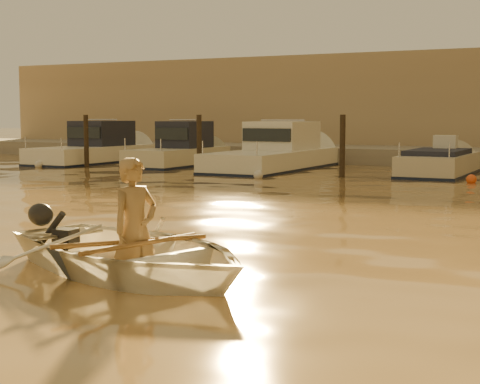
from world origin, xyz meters
The scene contains 19 objects.
ground_plane centered at (0.00, 0.00, 0.00)m, with size 160.00×160.00×0.00m, color brown.
dinghy centered at (2.26, -1.33, 0.28)m, with size 2.78×3.90×0.81m, color white.
person centered at (2.35, -1.37, 0.58)m, with size 0.64×0.42×1.75m, color olive.
outboard_motor centered at (0.83, -0.87, 0.28)m, with size 0.90×0.40×0.70m, color black, non-canonical shape.
oar_port centered at (2.50, -1.41, 0.42)m, with size 0.06×0.06×2.10m, color brown.
oar_starboard centered at (2.31, -1.35, 0.42)m, with size 0.06×0.06×2.10m, color brown.
moored_boat_0 centered at (-11.91, 16.00, 0.62)m, with size 2.23×7.09×1.75m, color white, non-canonical shape.
moored_boat_1 centered at (-7.72, 16.00, 0.62)m, with size 1.95×5.92×1.75m, color beige, non-canonical shape.
moored_boat_2 centered at (-3.58, 16.00, 0.62)m, with size 2.48×8.25×1.75m, color white, non-canonical shape.
moored_boat_3 centered at (2.42, 16.00, 0.22)m, with size 1.90×5.54×0.95m, color beige, non-canonical shape.
piling_0 centered at (-10.50, 13.80, 0.90)m, with size 0.18×0.18×2.20m, color #2D2319.
piling_1 centered at (-5.50, 13.80, 0.90)m, with size 0.18×0.18×2.20m, color #2D2319.
piling_2 centered at (-0.20, 13.80, 0.90)m, with size 0.18×0.18×2.20m, color #2D2319.
fender_a centered at (-12.00, 12.79, 0.10)m, with size 0.30×0.30×0.30m, color silver.
fender_b centered at (-7.89, 13.96, 0.10)m, with size 0.30×0.30×0.30m, color #C67317.
fender_c centered at (-2.39, 12.13, 0.10)m, with size 0.30×0.30×0.30m, color silver.
fender_d centered at (3.88, 13.53, 0.10)m, with size 0.30×0.30×0.30m, color #EB521B.
quay centered at (0.00, 21.50, 0.15)m, with size 52.00×4.00×1.00m, color gray.
waterfront_building centered at (0.00, 27.00, 2.40)m, with size 46.00×7.00×4.80m, color #9E8466.
Camera 1 is at (7.51, -8.70, 1.95)m, focal length 55.00 mm.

